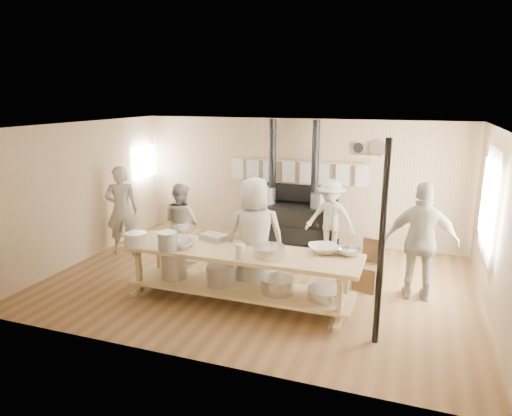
% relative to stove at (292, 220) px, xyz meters
% --- Properties ---
extents(ground, '(7.00, 7.00, 0.00)m').
position_rel_stove_xyz_m(ground, '(0.01, -2.12, -0.52)').
color(ground, brown).
rests_on(ground, ground).
extents(room_shell, '(7.00, 7.00, 7.00)m').
position_rel_stove_xyz_m(room_shell, '(0.01, -2.12, 1.10)').
color(room_shell, tan).
rests_on(room_shell, ground).
extents(window_right, '(0.09, 1.50, 1.65)m').
position_rel_stove_xyz_m(window_right, '(3.48, -1.52, 0.98)').
color(window_right, beige).
rests_on(window_right, ground).
extents(left_opening, '(0.00, 0.90, 0.90)m').
position_rel_stove_xyz_m(left_opening, '(-3.44, -0.12, 1.08)').
color(left_opening, white).
rests_on(left_opening, ground).
extents(stove, '(1.90, 0.75, 2.60)m').
position_rel_stove_xyz_m(stove, '(0.00, 0.00, 0.00)').
color(stove, black).
rests_on(stove, ground).
extents(towel_rail, '(3.00, 0.04, 0.47)m').
position_rel_stove_xyz_m(towel_rail, '(0.01, 0.28, 1.03)').
color(towel_rail, tan).
rests_on(towel_rail, ground).
extents(back_wall_shelf, '(0.63, 0.14, 0.32)m').
position_rel_stove_xyz_m(back_wall_shelf, '(1.47, 0.32, 1.48)').
color(back_wall_shelf, tan).
rests_on(back_wall_shelf, ground).
extents(prep_table, '(3.60, 0.90, 0.85)m').
position_rel_stove_xyz_m(prep_table, '(-0.00, -3.02, -0.00)').
color(prep_table, tan).
rests_on(prep_table, ground).
extents(support_post, '(0.08, 0.08, 2.60)m').
position_rel_stove_xyz_m(support_post, '(2.06, -3.47, 0.78)').
color(support_post, black).
rests_on(support_post, ground).
extents(cook_far_left, '(0.76, 0.66, 1.76)m').
position_rel_stove_xyz_m(cook_far_left, '(-3.02, -1.63, 0.36)').
color(cook_far_left, '#A59F92').
rests_on(cook_far_left, ground).
extents(cook_left, '(0.87, 0.77, 1.49)m').
position_rel_stove_xyz_m(cook_left, '(-1.70, -1.63, 0.23)').
color(cook_left, '#A59F92').
rests_on(cook_left, ground).
extents(cook_center, '(1.07, 0.90, 1.87)m').
position_rel_stove_xyz_m(cook_center, '(0.10, -2.56, 0.42)').
color(cook_center, '#A59F92').
rests_on(cook_center, ground).
extents(cook_right, '(1.09, 0.50, 1.83)m').
position_rel_stove_xyz_m(cook_right, '(2.55, -1.92, 0.39)').
color(cook_right, '#A59F92').
rests_on(cook_right, ground).
extents(cook_by_window, '(1.06, 0.71, 1.53)m').
position_rel_stove_xyz_m(cook_by_window, '(0.90, -0.50, 0.25)').
color(cook_by_window, '#A59F92').
rests_on(cook_by_window, ground).
extents(chair, '(0.47, 0.47, 0.81)m').
position_rel_stove_xyz_m(chair, '(1.79, -1.80, -0.28)').
color(chair, brown).
rests_on(chair, ground).
extents(bowl_white_a, '(0.45, 0.45, 0.10)m').
position_rel_stove_xyz_m(bowl_white_a, '(-0.87, -3.16, 0.38)').
color(bowl_white_a, white).
rests_on(bowl_white_a, prep_table).
extents(bowl_steel_a, '(0.42, 0.42, 0.10)m').
position_rel_stove_xyz_m(bowl_steel_a, '(-0.91, -3.13, 0.38)').
color(bowl_steel_a, silver).
rests_on(bowl_steel_a, prep_table).
extents(bowl_white_b, '(0.57, 0.57, 0.11)m').
position_rel_stove_xyz_m(bowl_white_b, '(1.20, -2.69, 0.38)').
color(bowl_white_b, white).
rests_on(bowl_white_b, prep_table).
extents(bowl_steel_b, '(0.39, 0.39, 0.10)m').
position_rel_stove_xyz_m(bowl_steel_b, '(1.56, -2.69, 0.38)').
color(bowl_steel_b, silver).
rests_on(bowl_steel_b, prep_table).
extents(roasting_pan, '(0.47, 0.38, 0.09)m').
position_rel_stove_xyz_m(roasting_pan, '(-0.55, -2.69, 0.37)').
color(roasting_pan, '#B2B2B7').
rests_on(roasting_pan, prep_table).
extents(mixing_bowl_large, '(0.57, 0.57, 0.15)m').
position_rel_stove_xyz_m(mixing_bowl_large, '(0.51, -3.11, 0.40)').
color(mixing_bowl_large, silver).
rests_on(mixing_bowl_large, prep_table).
extents(bucket_galv, '(0.35, 0.35, 0.27)m').
position_rel_stove_xyz_m(bucket_galv, '(-0.99, -3.35, 0.46)').
color(bucket_galv, gray).
rests_on(bucket_galv, prep_table).
extents(deep_bowl_enamel, '(0.41, 0.41, 0.20)m').
position_rel_stove_xyz_m(deep_bowl_enamel, '(-1.54, -3.35, 0.43)').
color(deep_bowl_enamel, white).
rests_on(deep_bowl_enamel, prep_table).
extents(pitcher, '(0.16, 0.16, 0.22)m').
position_rel_stove_xyz_m(pitcher, '(0.16, -3.35, 0.44)').
color(pitcher, white).
rests_on(pitcher, prep_table).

